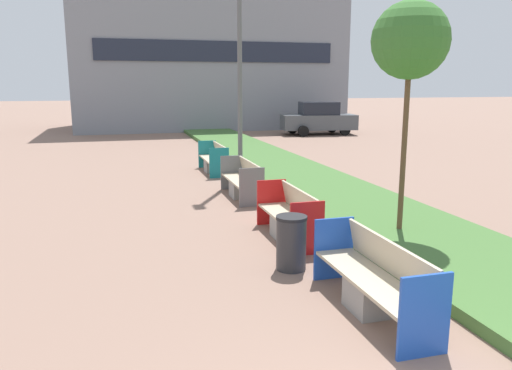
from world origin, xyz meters
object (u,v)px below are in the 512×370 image
bench_grey_frame (242,183)px  street_lamp_post (239,20)px  bench_red_frame (289,219)px  bench_teal_frame (214,161)px  parked_car_distant (318,119)px  bench_blue_frame (374,283)px  litter_bin (291,243)px  sapling_tree_near (410,42)px

bench_grey_frame → street_lamp_post: size_ratio=0.25×
bench_red_frame → bench_teal_frame: 7.46m
bench_red_frame → parked_car_distant: size_ratio=0.47×
bench_blue_frame → bench_red_frame: 3.24m
bench_blue_frame → bench_red_frame: (-0.00, 3.24, -0.01)m
bench_blue_frame → bench_red_frame: size_ratio=1.14×
bench_grey_frame → parked_car_distant: 16.66m
bench_grey_frame → parked_car_distant: size_ratio=0.49×
litter_bin → street_lamp_post: 9.02m
street_lamp_post → bench_blue_frame: bearing=-93.7°
bench_grey_frame → litter_bin: bench_grey_frame is taller
parked_car_distant → sapling_tree_near: bearing=-99.7°
bench_grey_frame → street_lamp_post: bearing=77.2°
bench_red_frame → sapling_tree_near: (2.03, -0.55, 3.26)m
bench_blue_frame → litter_bin: bearing=107.1°
bench_teal_frame → sapling_tree_near: bearing=-75.8°
bench_blue_frame → bench_grey_frame: same height
litter_bin → sapling_tree_near: size_ratio=0.20×
litter_bin → street_lamp_post: bearing=81.8°
bench_blue_frame → bench_teal_frame: (-0.00, 10.70, -0.01)m
litter_bin → street_lamp_post: (1.13, 7.85, 4.30)m
sapling_tree_near → parked_car_distant: size_ratio=0.98×
bench_red_frame → street_lamp_post: (0.61, 6.30, 4.37)m
street_lamp_post → sapling_tree_near: bearing=-78.3°
bench_grey_frame → bench_teal_frame: 3.84m
bench_blue_frame → parked_car_distant: (8.18, 21.36, 0.54)m
bench_red_frame → litter_bin: bearing=-108.4°
bench_blue_frame → bench_grey_frame: (-0.00, 6.86, -0.01)m
sapling_tree_near → bench_blue_frame: bearing=-127.0°
sapling_tree_near → street_lamp_post: bearing=101.7°
bench_blue_frame → bench_red_frame: same height
parked_car_distant → bench_teal_frame: bearing=-119.0°
bench_grey_frame → bench_red_frame: bearing=-90.0°
bench_grey_frame → litter_bin: (-0.52, -5.17, 0.07)m
bench_blue_frame → bench_teal_frame: same height
bench_teal_frame → parked_car_distant: 13.45m
bench_teal_frame → parked_car_distant: size_ratio=0.48×
litter_bin → bench_red_frame: bearing=71.6°
sapling_tree_near → bench_grey_frame: bearing=116.0°
litter_bin → bench_blue_frame: bearing=-72.9°
bench_blue_frame → sapling_tree_near: bearing=53.0°
bench_blue_frame → street_lamp_post: bearing=86.3°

